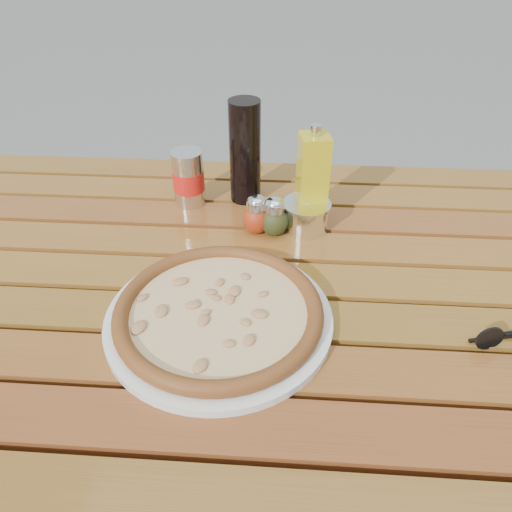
# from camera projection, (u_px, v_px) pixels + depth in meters

# --- Properties ---
(ground) EXTENTS (60.00, 60.00, 0.00)m
(ground) POSITION_uv_depth(u_px,v_px,m) (255.00, 492.00, 1.34)
(ground) COLOR slate
(ground) RESTS_ON ground
(table) EXTENTS (1.40, 0.90, 0.75)m
(table) POSITION_uv_depth(u_px,v_px,m) (255.00, 308.00, 0.93)
(table) COLOR #381F0C
(table) RESTS_ON ground
(plate) EXTENTS (0.47, 0.47, 0.01)m
(plate) POSITION_uv_depth(u_px,v_px,m) (219.00, 318.00, 0.79)
(plate) COLOR silver
(plate) RESTS_ON table
(pizza) EXTENTS (0.43, 0.43, 0.03)m
(pizza) POSITION_uv_depth(u_px,v_px,m) (219.00, 311.00, 0.78)
(pizza) COLOR #FFE9B6
(pizza) RESTS_ON plate
(pepper_shaker) EXTENTS (0.07, 0.07, 0.08)m
(pepper_shaker) POSITION_uv_depth(u_px,v_px,m) (257.00, 215.00, 0.98)
(pepper_shaker) COLOR red
(pepper_shaker) RESTS_ON table
(oregano_shaker) EXTENTS (0.06, 0.06, 0.08)m
(oregano_shaker) POSITION_uv_depth(u_px,v_px,m) (274.00, 217.00, 0.97)
(oregano_shaker) COLOR #3B4019
(oregano_shaker) RESTS_ON table
(dark_bottle) EXTENTS (0.09, 0.09, 0.22)m
(dark_bottle) POSITION_uv_depth(u_px,v_px,m) (245.00, 152.00, 1.04)
(dark_bottle) COLOR black
(dark_bottle) RESTS_ON table
(soda_can) EXTENTS (0.08, 0.08, 0.12)m
(soda_can) POSITION_uv_depth(u_px,v_px,m) (188.00, 179.00, 1.06)
(soda_can) COLOR silver
(soda_can) RESTS_ON table
(olive_oil_cruet) EXTENTS (0.06, 0.06, 0.21)m
(olive_oil_cruet) POSITION_uv_depth(u_px,v_px,m) (312.00, 181.00, 0.97)
(olive_oil_cruet) COLOR #B6A313
(olive_oil_cruet) RESTS_ON table
(parmesan_tin) EXTENTS (0.10, 0.10, 0.07)m
(parmesan_tin) POSITION_uv_depth(u_px,v_px,m) (306.00, 215.00, 0.99)
(parmesan_tin) COLOR white
(parmesan_tin) RESTS_ON table
(sunglasses) EXTENTS (0.11, 0.05, 0.04)m
(sunglasses) POSITION_uv_depth(u_px,v_px,m) (508.00, 336.00, 0.75)
(sunglasses) COLOR black
(sunglasses) RESTS_ON table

